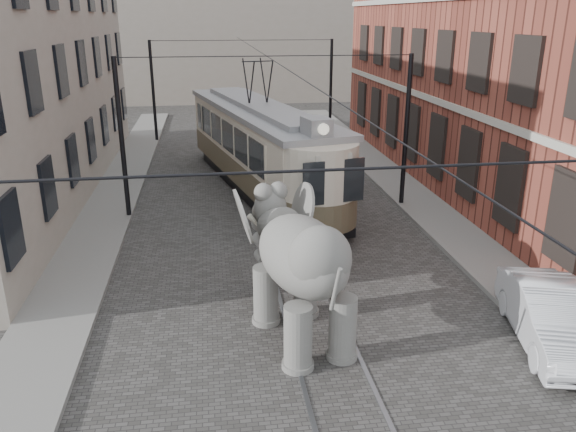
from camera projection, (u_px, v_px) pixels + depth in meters
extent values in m
plane|color=#45423F|center=(298.00, 277.00, 16.88)|extent=(120.00, 120.00, 0.00)
cube|color=slate|center=(489.00, 263.00, 17.64)|extent=(2.00, 60.00, 0.15)
cube|color=slate|center=(71.00, 288.00, 16.00)|extent=(2.00, 60.00, 0.15)
cube|color=brown|center=(516.00, 48.00, 24.73)|extent=(8.00, 26.00, 12.00)
cube|color=gray|center=(230.00, 19.00, 51.88)|extent=(28.00, 10.00, 14.00)
imported|color=silver|center=(551.00, 316.00, 13.23)|extent=(2.44, 4.52, 1.41)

